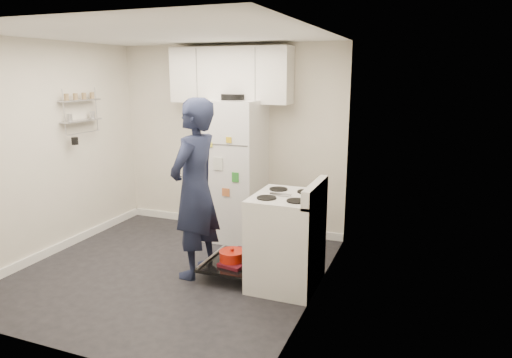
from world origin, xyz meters
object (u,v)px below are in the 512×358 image
at_px(electric_range, 285,241).
at_px(refrigerator, 234,170).
at_px(open_oven_door, 233,260).
at_px(person, 195,189).

xyz_separation_m(electric_range, refrigerator, (-1.06, 1.10, 0.44)).
relative_size(open_oven_door, person, 0.37).
height_order(electric_range, person, person).
bearing_deg(refrigerator, electric_range, -46.18).
distance_m(electric_range, refrigerator, 1.59).
relative_size(refrigerator, person, 0.99).
xyz_separation_m(open_oven_door, refrigerator, (-0.48, 1.12, 0.72)).
distance_m(open_oven_door, person, 0.86).
bearing_deg(electric_range, person, -174.06).
height_order(open_oven_door, refrigerator, refrigerator).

